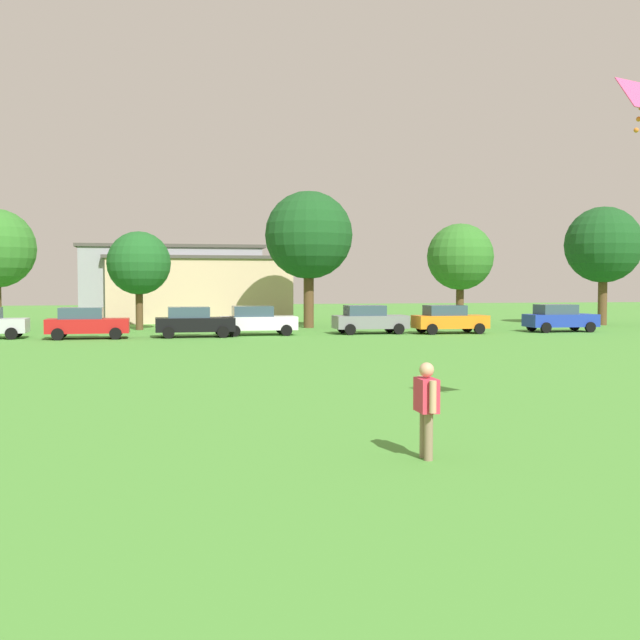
{
  "coord_description": "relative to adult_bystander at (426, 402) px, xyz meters",
  "views": [
    {
      "loc": [
        0.63,
        0.84,
        2.99
      ],
      "look_at": [
        2.68,
        10.41,
        2.53
      ],
      "focal_mm": 43.81,
      "sensor_mm": 36.0,
      "label": 1
    }
  ],
  "objects": [
    {
      "name": "parked_car_orange_5",
      "position": [
        12.59,
        31.0,
        -0.12
      ],
      "size": [
        4.3,
        2.02,
        1.68
      ],
      "color": "orange",
      "rests_on": "ground"
    },
    {
      "name": "parked_car_red_1",
      "position": [
        -8.04,
        30.92,
        -0.12
      ],
      "size": [
        4.3,
        2.02,
        1.68
      ],
      "color": "red",
      "rests_on": "ground"
    },
    {
      "name": "adult_bystander",
      "position": [
        0.0,
        0.0,
        0.0
      ],
      "size": [
        0.32,
        0.78,
        1.65
      ],
      "rotation": [
        0.0,
        0.0,
        1.54
      ],
      "color": "#8C7259",
      "rests_on": "ground"
    },
    {
      "name": "tree_center_left",
      "position": [
        -5.39,
        38.54,
        3.26
      ],
      "size": [
        4.03,
        4.03,
        6.28
      ],
      "color": "brown",
      "rests_on": "ground"
    },
    {
      "name": "parked_car_white_3",
      "position": [
        1.28,
        31.83,
        -0.12
      ],
      "size": [
        4.3,
        2.02,
        1.68
      ],
      "color": "white",
      "rests_on": "ground"
    },
    {
      "name": "ground_plane",
      "position": [
        -5.15,
        16.69,
        -0.98
      ],
      "size": [
        160.0,
        160.0,
        0.0
      ],
      "primitive_type": "plane",
      "color": "#4C9338"
    },
    {
      "name": "parked_car_black_2",
      "position": [
        -2.36,
        31.04,
        -0.12
      ],
      "size": [
        4.3,
        2.02,
        1.68
      ],
      "color": "black",
      "rests_on": "ground"
    },
    {
      "name": "parked_car_gray_4",
      "position": [
        7.9,
        31.76,
        -0.12
      ],
      "size": [
        4.3,
        2.02,
        1.68
      ],
      "color": "slate",
      "rests_on": "ground"
    },
    {
      "name": "tree_center_right",
      "position": [
        5.63,
        38.56,
        5.16
      ],
      "size": [
        5.84,
        5.84,
        9.1
      ],
      "color": "brown",
      "rests_on": "ground"
    },
    {
      "name": "parked_car_blue_6",
      "position": [
        19.81,
        31.1,
        -0.12
      ],
      "size": [
        4.3,
        2.02,
        1.68
      ],
      "color": "#1E38AD",
      "rests_on": "ground"
    },
    {
      "name": "tree_right",
      "position": [
        15.87,
        37.34,
        3.76
      ],
      "size": [
        4.5,
        4.5,
        7.02
      ],
      "color": "brown",
      "rests_on": "ground"
    },
    {
      "name": "tree_far_right",
      "position": [
        26.71,
        37.49,
        4.69
      ],
      "size": [
        5.39,
        5.39,
        8.4
      ],
      "color": "brown",
      "rests_on": "ground"
    },
    {
      "name": "house_right",
      "position": [
        -3.13,
        49.22,
        1.97
      ],
      "size": [
        13.89,
        6.81,
        5.87
      ],
      "color": "#9999A3",
      "rests_on": "ground"
    },
    {
      "name": "house_left",
      "position": [
        -1.04,
        49.22,
        1.55
      ],
      "size": [
        14.25,
        8.06,
        5.03
      ],
      "color": "beige",
      "rests_on": "ground"
    }
  ]
}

